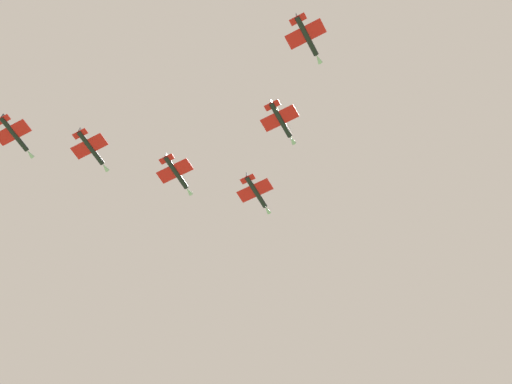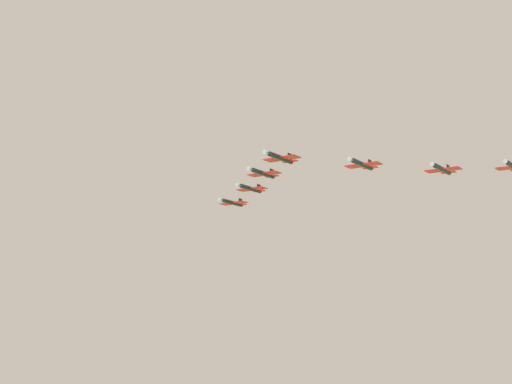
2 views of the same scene
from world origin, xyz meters
The scene contains 6 objects.
jet_lead centered at (-4.79, 0.53, 141.10)m, with size 11.41×8.69×2.38m.
jet_port_inner centered at (12.11, -8.02, 140.50)m, with size 11.41×8.69×2.38m.
jet_starboard_inner centered at (3.91, 17.35, 141.69)m, with size 11.41×8.69×2.38m.
jet_port_outer centered at (29.87, -16.29, 140.43)m, with size 11.41×8.69×2.38m.
jet_starboard_outer centered at (13.48, 34.45, 141.76)m, with size 11.41×8.69×2.38m.
jet_port_trail centered at (19.33, 50.34, 140.81)m, with size 11.41×8.69×2.38m.
Camera 2 is at (-113.24, -127.27, 100.70)m, focal length 54.98 mm.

